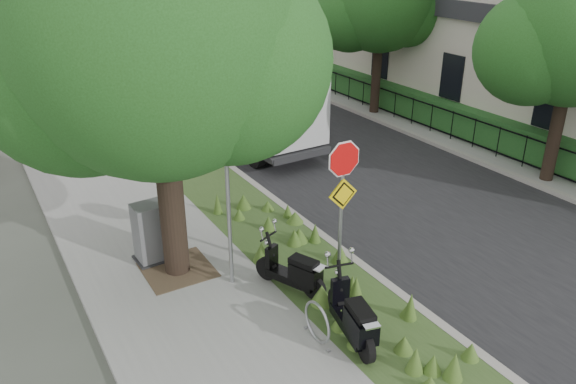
# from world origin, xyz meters

# --- Properties ---
(ground) EXTENTS (120.00, 120.00, 0.00)m
(ground) POSITION_xyz_m (0.00, 0.00, 0.00)
(ground) COLOR #4C5147
(ground) RESTS_ON ground
(sidewalk_near) EXTENTS (3.50, 60.00, 0.12)m
(sidewalk_near) POSITION_xyz_m (-4.25, 10.00, 0.06)
(sidewalk_near) COLOR gray
(sidewalk_near) RESTS_ON ground
(verge) EXTENTS (2.00, 60.00, 0.12)m
(verge) POSITION_xyz_m (-1.50, 10.00, 0.06)
(verge) COLOR #354E21
(verge) RESTS_ON ground
(kerb_near) EXTENTS (0.20, 60.00, 0.13)m
(kerb_near) POSITION_xyz_m (-0.50, 10.00, 0.07)
(kerb_near) COLOR #9E9991
(kerb_near) RESTS_ON ground
(road) EXTENTS (7.00, 60.00, 0.01)m
(road) POSITION_xyz_m (3.00, 10.00, 0.01)
(road) COLOR black
(road) RESTS_ON ground
(kerb_far) EXTENTS (0.20, 60.00, 0.13)m
(kerb_far) POSITION_xyz_m (6.50, 10.00, 0.07)
(kerb_far) COLOR #9E9991
(kerb_far) RESTS_ON ground
(footpath_far) EXTENTS (3.20, 60.00, 0.12)m
(footpath_far) POSITION_xyz_m (8.20, 10.00, 0.06)
(footpath_far) COLOR gray
(footpath_far) RESTS_ON ground
(street_tree_main) EXTENTS (6.21, 5.54, 7.66)m
(street_tree_main) POSITION_xyz_m (-4.08, 2.86, 4.80)
(street_tree_main) COLOR black
(street_tree_main) RESTS_ON ground
(bare_post) EXTENTS (0.08, 0.08, 4.00)m
(bare_post) POSITION_xyz_m (-3.20, 1.80, 2.12)
(bare_post) COLOR #A5A8AD
(bare_post) RESTS_ON ground
(bike_hoop) EXTENTS (0.06, 0.78, 0.77)m
(bike_hoop) POSITION_xyz_m (-2.70, -0.60, 0.50)
(bike_hoop) COLOR #A5A8AD
(bike_hoop) RESTS_ON ground
(sign_assembly) EXTENTS (0.94, 0.08, 3.22)m
(sign_assembly) POSITION_xyz_m (-1.40, 0.58, 2.33)
(sign_assembly) COLOR #A5A8AD
(sign_assembly) RESTS_ON ground
(fence_far) EXTENTS (0.04, 24.00, 1.00)m
(fence_far) POSITION_xyz_m (7.20, 10.00, 0.67)
(fence_far) COLOR black
(fence_far) RESTS_ON ground
(hedge_far) EXTENTS (1.00, 24.00, 1.10)m
(hedge_far) POSITION_xyz_m (7.90, 10.00, 0.67)
(hedge_far) COLOR #19481F
(hedge_far) RESTS_ON footpath_far
(terrace_houses) EXTENTS (7.40, 26.40, 8.20)m
(terrace_houses) POSITION_xyz_m (11.49, 10.00, 4.16)
(terrace_houses) COLOR beige
(terrace_houses) RESTS_ON ground
(far_tree_a) EXTENTS (4.60, 4.10, 6.22)m
(far_tree_a) POSITION_xyz_m (6.94, 2.05, 4.13)
(far_tree_a) COLOR black
(far_tree_a) RESTS_ON ground
(far_tree_b) EXTENTS (4.83, 4.31, 6.56)m
(far_tree_b) POSITION_xyz_m (6.94, 10.05, 4.37)
(far_tree_b) COLOR black
(far_tree_b) RESTS_ON ground
(scooter_near) EXTENTS (0.81, 1.57, 0.79)m
(scooter_near) POSITION_xyz_m (-2.23, 0.83, 0.51)
(scooter_near) COLOR black
(scooter_near) RESTS_ON ground
(scooter_far) EXTENTS (0.64, 1.81, 0.87)m
(scooter_far) POSITION_xyz_m (-2.19, -1.01, 0.54)
(scooter_far) COLOR black
(scooter_far) RESTS_ON ground
(box_truck) EXTENTS (2.37, 5.58, 2.49)m
(box_truck) POSITION_xyz_m (1.19, 8.91, 1.62)
(box_truck) COLOR #262628
(box_truck) RESTS_ON ground
(utility_cabinet) EXTENTS (1.02, 0.71, 1.32)m
(utility_cabinet) POSITION_xyz_m (-4.19, 3.50, 0.75)
(utility_cabinet) COLOR #262628
(utility_cabinet) RESTS_ON ground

